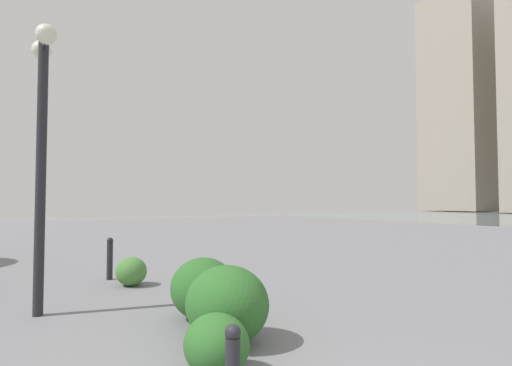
# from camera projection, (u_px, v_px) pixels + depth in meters

# --- Properties ---
(building_highrise) EXTENTS (10.47, 10.79, 37.10)m
(building_highrise) POSITION_uv_depth(u_px,v_px,m) (462.00, 104.00, 72.62)
(building_highrise) COLOR #9E9384
(building_highrise) RESTS_ON ground
(lamppost) EXTENTS (0.98, 0.28, 4.07)m
(lamppost) POSITION_uv_depth(u_px,v_px,m) (42.00, 126.00, 5.99)
(lamppost) COLOR #232328
(lamppost) RESTS_ON ground
(bollard_near) EXTENTS (0.13, 0.13, 0.66)m
(bollard_near) POSITION_uv_depth(u_px,v_px,m) (233.00, 365.00, 3.24)
(bollard_near) COLOR #232328
(bollard_near) RESTS_ON ground
(bollard_mid) EXTENTS (0.13, 0.13, 0.87)m
(bollard_mid) POSITION_uv_depth(u_px,v_px,m) (110.00, 258.00, 8.60)
(bollard_mid) COLOR #232328
(bollard_mid) RESTS_ON ground
(shrub_low) EXTENTS (0.99, 0.89, 0.84)m
(shrub_low) POSITION_uv_depth(u_px,v_px,m) (204.00, 288.00, 5.72)
(shrub_low) COLOR #2D6628
(shrub_low) RESTS_ON ground
(shrub_round) EXTENTS (0.64, 0.58, 0.55)m
(shrub_round) POSITION_uv_depth(u_px,v_px,m) (131.00, 271.00, 7.98)
(shrub_round) COLOR #477F38
(shrub_round) RESTS_ON ground
(shrub_wide) EXTENTS (1.04, 0.94, 0.88)m
(shrub_wide) POSITION_uv_depth(u_px,v_px,m) (227.00, 304.00, 4.76)
(shrub_wide) COLOR #2D6628
(shrub_wide) RESTS_ON ground
(shrub_tall) EXTENTS (0.67, 0.60, 0.57)m
(shrub_tall) POSITION_uv_depth(u_px,v_px,m) (217.00, 345.00, 3.87)
(shrub_tall) COLOR #2D6628
(shrub_tall) RESTS_ON ground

